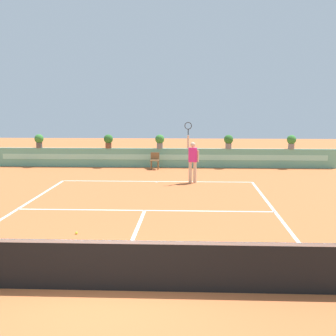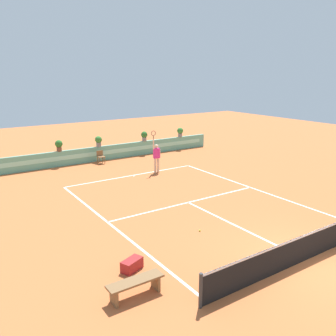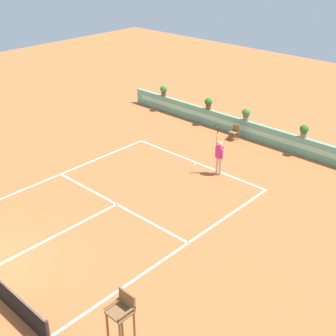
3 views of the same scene
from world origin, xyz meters
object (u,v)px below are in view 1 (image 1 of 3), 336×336
(ball_kid_chair, at_px, (155,160))
(tennis_player, at_px, (193,158))
(potted_plant_far_right, at_px, (291,141))
(potted_plant_right, at_px, (229,141))
(potted_plant_far_left, at_px, (39,140))
(potted_plant_left, at_px, (108,140))
(potted_plant_centre, at_px, (160,141))
(tennis_ball_near_baseline, at_px, (76,233))

(ball_kid_chair, bearing_deg, tennis_player, -64.48)
(tennis_player, distance_m, potted_plant_far_right, 6.99)
(ball_kid_chair, bearing_deg, potted_plant_right, 10.90)
(potted_plant_far_right, relative_size, potted_plant_far_left, 1.00)
(potted_plant_right, xyz_separation_m, potted_plant_left, (-6.31, 0.00, 0.00))
(potted_plant_far_right, xyz_separation_m, potted_plant_far_left, (-13.26, 0.00, 0.00))
(potted_plant_right, bearing_deg, tennis_player, -111.85)
(ball_kid_chair, height_order, potted_plant_centre, potted_plant_centre)
(ball_kid_chair, height_order, tennis_ball_near_baseline, ball_kid_chair)
(potted_plant_far_left, height_order, potted_plant_left, same)
(tennis_player, relative_size, tennis_ball_near_baseline, 38.01)
(ball_kid_chair, bearing_deg, potted_plant_left, 163.73)
(ball_kid_chair, bearing_deg, potted_plant_far_left, 173.29)
(potted_plant_far_right, height_order, potted_plant_centre, same)
(ball_kid_chair, xyz_separation_m, tennis_player, (1.91, -3.99, 0.57))
(potted_plant_far_right, distance_m, potted_plant_centre, 6.84)
(tennis_player, xyz_separation_m, potted_plant_left, (-4.41, 4.73, 0.36))
(potted_plant_far_right, distance_m, potted_plant_left, 9.55)
(ball_kid_chair, distance_m, potted_plant_far_right, 7.14)
(ball_kid_chair, relative_size, potted_plant_left, 1.17)
(potted_plant_centre, distance_m, potted_plant_left, 2.71)
(tennis_player, distance_m, potted_plant_far_left, 9.41)
(potted_plant_far_left, bearing_deg, potted_plant_far_right, 0.00)
(potted_plant_right, relative_size, potted_plant_left, 1.00)
(potted_plant_far_right, bearing_deg, ball_kid_chair, -174.07)
(ball_kid_chair, xyz_separation_m, potted_plant_centre, (0.21, 0.73, 0.93))
(tennis_ball_near_baseline, distance_m, potted_plant_left, 12.91)
(tennis_ball_near_baseline, xyz_separation_m, potted_plant_right, (4.96, 12.77, 1.38))
(ball_kid_chair, xyz_separation_m, potted_plant_far_left, (-6.22, 0.73, 0.93))
(tennis_ball_near_baseline, relative_size, potted_plant_far_left, 0.09)
(tennis_player, bearing_deg, potted_plant_left, 133.05)
(tennis_player, bearing_deg, tennis_ball_near_baseline, -110.86)
(ball_kid_chair, height_order, potted_plant_right, potted_plant_right)
(potted_plant_centre, height_order, potted_plant_left, same)
(tennis_player, distance_m, potted_plant_centre, 5.04)
(potted_plant_far_left, bearing_deg, potted_plant_right, 0.00)
(ball_kid_chair, height_order, potted_plant_far_right, potted_plant_far_right)
(potted_plant_right, distance_m, potted_plant_left, 6.31)
(potted_plant_centre, bearing_deg, tennis_player, -70.21)
(ball_kid_chair, distance_m, potted_plant_left, 2.77)
(tennis_ball_near_baseline, height_order, potted_plant_left, potted_plant_left)
(potted_plant_far_right, xyz_separation_m, potted_plant_left, (-9.55, 0.00, 0.00))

